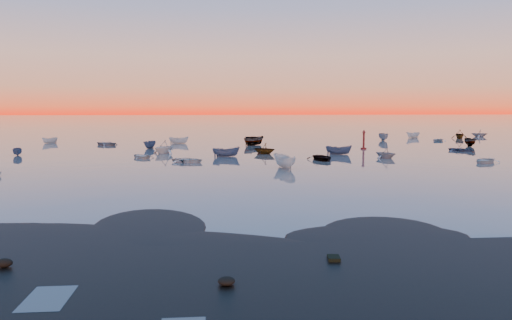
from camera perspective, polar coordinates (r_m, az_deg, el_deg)
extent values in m
plane|color=slate|center=(127.20, -4.15, 3.02)|extent=(600.00, 600.00, 0.00)
imported|color=#354867|center=(68.47, -3.43, 0.40)|extent=(1.83, 3.87, 1.31)
imported|color=slate|center=(68.59, 14.59, 0.22)|extent=(3.45, 3.03, 1.12)
cylinder|color=#4B1010|center=(82.37, 12.19, 1.27)|extent=(0.91, 0.91, 0.30)
cylinder|color=#4B1010|center=(82.27, 12.21, 2.15)|extent=(0.33, 0.33, 2.64)
cone|color=#4B1010|center=(82.18, 12.23, 3.24)|extent=(0.61, 0.61, 0.51)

